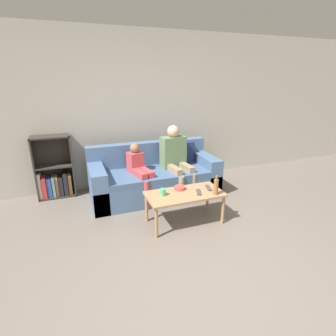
{
  "coord_description": "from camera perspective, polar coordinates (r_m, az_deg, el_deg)",
  "views": [
    {
      "loc": [
        -1.11,
        -1.78,
        1.85
      ],
      "look_at": [
        0.14,
        1.51,
        0.62
      ],
      "focal_mm": 28.0,
      "sensor_mm": 36.0,
      "label": 1
    }
  ],
  "objects": [
    {
      "name": "ground_plane",
      "position": [
        2.8,
        9.08,
        -22.48
      ],
      "size": [
        22.0,
        22.0,
        0.0
      ],
      "primitive_type": "plane",
      "color": "#70665B"
    },
    {
      "name": "wall_back",
      "position": [
        4.66,
        -6.94,
        12.27
      ],
      "size": [
        12.0,
        0.06,
        2.6
      ],
      "color": "#B7B2A8",
      "rests_on": "ground_plane"
    },
    {
      "name": "couch",
      "position": [
        4.29,
        -2.98,
        -2.22
      ],
      "size": [
        2.02,
        0.87,
        0.83
      ],
      "color": "#4C6B93",
      "rests_on": "ground_plane"
    },
    {
      "name": "bookshelf",
      "position": [
        4.59,
        -23.45,
        -1.32
      ],
      "size": [
        0.57,
        0.28,
        1.0
      ],
      "color": "#332D28",
      "rests_on": "ground_plane"
    },
    {
      "name": "coffee_table",
      "position": [
        3.43,
        3.66,
        -6.18
      ],
      "size": [
        1.0,
        0.49,
        0.43
      ],
      "color": "#A87F56",
      "rests_on": "ground_plane"
    },
    {
      "name": "person_adult",
      "position": [
        4.21,
        1.65,
        2.76
      ],
      "size": [
        0.43,
        0.64,
        1.14
      ],
      "rotation": [
        0.0,
        0.0,
        0.13
      ],
      "color": "#9E8966",
      "rests_on": "ground_plane"
    },
    {
      "name": "person_child",
      "position": [
        4.01,
        -6.07,
        -0.42
      ],
      "size": [
        0.34,
        0.63,
        0.9
      ],
      "rotation": [
        0.0,
        0.0,
        0.22
      ],
      "color": "#C6474C",
      "rests_on": "ground_plane"
    },
    {
      "name": "cup_near",
      "position": [
        3.32,
        -1.14,
        -5.28
      ],
      "size": [
        0.07,
        0.07,
        0.09
      ],
      "color": "#4CB77A",
      "rests_on": "coffee_table"
    },
    {
      "name": "tv_remote_0",
      "position": [
        3.43,
        6.68,
        -5.24
      ],
      "size": [
        0.1,
        0.18,
        0.02
      ],
      "rotation": [
        0.0,
        0.0,
        -0.36
      ],
      "color": "#47474C",
      "rests_on": "coffee_table"
    },
    {
      "name": "tv_remote_1",
      "position": [
        3.57,
        8.81,
        -4.29
      ],
      "size": [
        0.09,
        0.18,
        0.02
      ],
      "rotation": [
        0.0,
        0.0,
        -0.24
      ],
      "color": "#47474C",
      "rests_on": "coffee_table"
    },
    {
      "name": "snack_bowl",
      "position": [
        3.5,
        2.58,
        -4.35
      ],
      "size": [
        0.15,
        0.15,
        0.05
      ],
      "color": "#DB4C47",
      "rests_on": "coffee_table"
    },
    {
      "name": "bottle",
      "position": [
        3.38,
        10.41,
        -3.99
      ],
      "size": [
        0.06,
        0.06,
        0.26
      ],
      "color": "olive",
      "rests_on": "coffee_table"
    }
  ]
}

